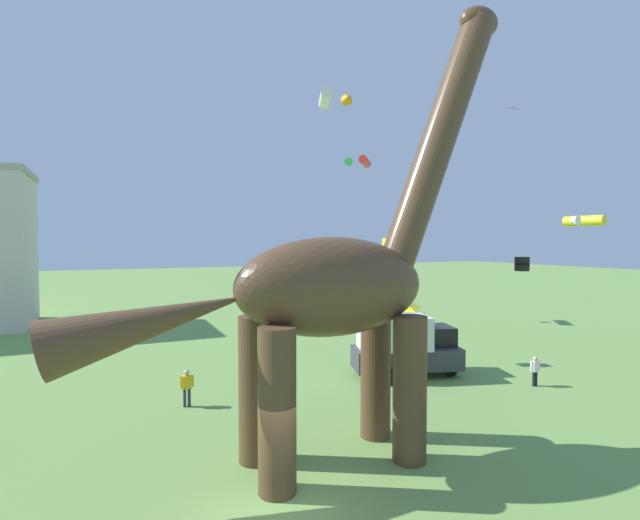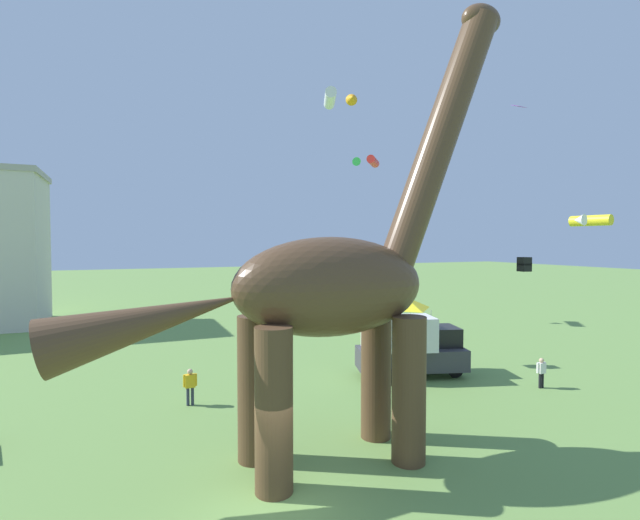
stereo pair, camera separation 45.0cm
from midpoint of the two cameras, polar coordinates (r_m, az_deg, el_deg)
name	(u,v)px [view 2 (the right image)]	position (r m, az deg, el deg)	size (l,w,h in m)	color
ground_plane	(278,512)	(13.72, -4.11, -28.68)	(240.00, 240.00, 0.00)	#6B9347
dinosaur_sculpture	(329,287)	(14.62, 2.03, -3.32)	(14.92, 3.16, 15.59)	#513823
parked_box_truck	(410,345)	(24.99, 11.53, -10.31)	(5.97, 3.64, 3.20)	#38383D
person_photographer	(541,370)	(25.33, 26.18, -12.10)	(0.54, 0.24, 1.46)	black
person_vendor_side	(190,383)	(21.25, -15.18, -14.50)	(0.59, 0.26, 1.59)	#2D3347
festival_canopy_tent	(405,303)	(35.04, 10.84, -5.21)	(3.15, 3.15, 3.00)	#B2B2B7
kite_near_high	(395,246)	(27.14, 9.73, 1.67)	(0.79, 0.79, 0.95)	yellow
kite_far_left	(519,106)	(29.03, 23.84, 17.00)	(0.76, 0.58, 0.19)	purple
kite_mid_center	(524,264)	(17.31, 24.65, -0.48)	(0.36, 0.36, 0.49)	black
kite_apex	(588,220)	(22.54, 30.75, 4.23)	(1.52, 1.69, 0.48)	yellow
kite_drifting	(370,162)	(42.43, 6.47, 12.01)	(2.74, 2.66, 0.77)	red
kite_high_left	(335,98)	(26.96, 2.35, 19.37)	(2.22, 2.28, 0.65)	white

